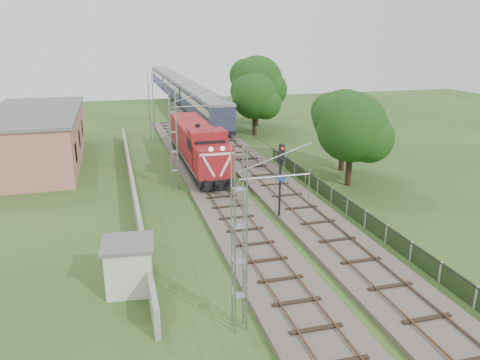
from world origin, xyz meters
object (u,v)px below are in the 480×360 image
object	(u,v)px
locomotive	(197,144)
coach_rake	(179,87)
signal_post	(281,168)
relay_hut	(129,266)

from	to	relation	value
locomotive	coach_rake	distance (m)	47.01
locomotive	coach_rake	size ratio (longest dim) A/B	0.24
locomotive	signal_post	distance (m)	15.18
signal_post	relay_hut	bearing A→B (deg)	-147.21
coach_rake	relay_hut	world-z (taller)	coach_rake
locomotive	signal_post	size ratio (longest dim) A/B	3.27
coach_rake	relay_hut	distance (m)	69.38
coach_rake	signal_post	distance (m)	61.60
locomotive	relay_hut	xyz separation A→B (m)	(-7.40, -21.51, -0.98)
coach_rake	signal_post	world-z (taller)	signal_post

